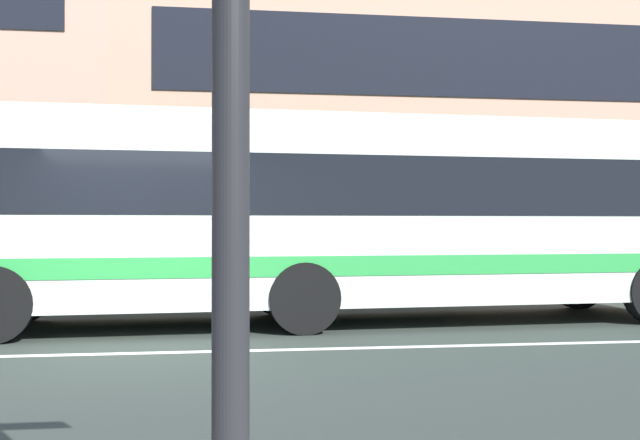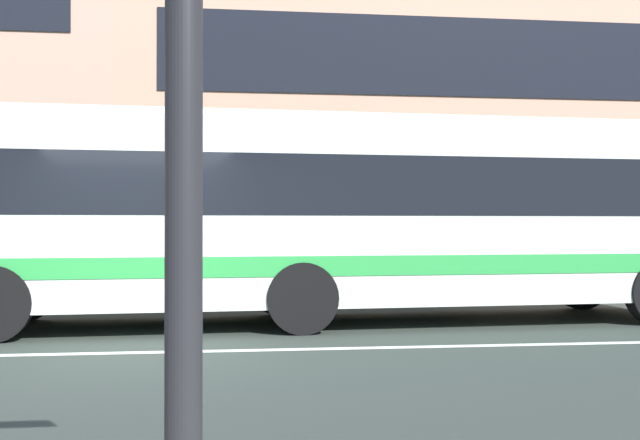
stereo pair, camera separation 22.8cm
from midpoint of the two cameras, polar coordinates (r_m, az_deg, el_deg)
The scene contains 5 objects.
ground_plane at distance 9.58m, azimuth -14.24°, elevation -9.45°, with size 160.00×160.00×0.00m, color #303832.
lane_centre_line at distance 9.58m, azimuth -14.24°, elevation -9.43°, with size 60.00×0.16×0.01m, color silver.
hedge_row_far at distance 15.91m, azimuth -16.20°, elevation -3.87°, with size 14.24×1.10×1.07m, color #174D1F.
apartment_block_right at distance 25.99m, azimuth 15.29°, elevation 7.10°, with size 25.43×10.10×9.76m.
transit_bus at distance 12.04m, azimuth 0.62°, elevation 0.63°, with size 11.65×3.17×3.12m.
Camera 1 is at (0.86, -9.40, 1.52)m, focal length 43.74 mm.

